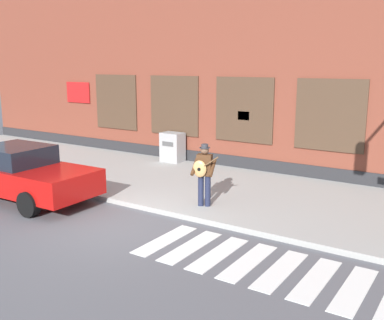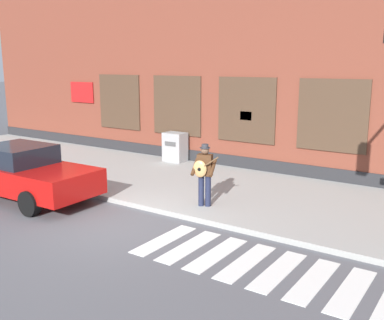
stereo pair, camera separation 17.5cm
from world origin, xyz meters
The scene contains 7 objects.
ground_plane centered at (0.00, 0.00, 0.00)m, with size 160.00×160.00×0.00m, color #56565B.
sidewalk centered at (0.00, 3.83, 0.07)m, with size 28.00×5.32×0.13m.
building_backdrop centered at (0.00, 8.49, 4.72)m, with size 28.00×4.06×9.45m.
crosswalk centered at (4.16, -0.13, 0.01)m, with size 5.78×1.90×0.01m.
red_car centered at (-3.72, 0.07, 0.77)m, with size 4.64×2.06×1.53m.
busker centered at (1.12, 2.03, 1.07)m, with size 0.78×0.65×1.64m.
utility_box centered at (-2.77, 6.04, 0.69)m, with size 0.81×0.61×1.10m.
Camera 2 is at (7.18, -7.43, 3.79)m, focal length 42.00 mm.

